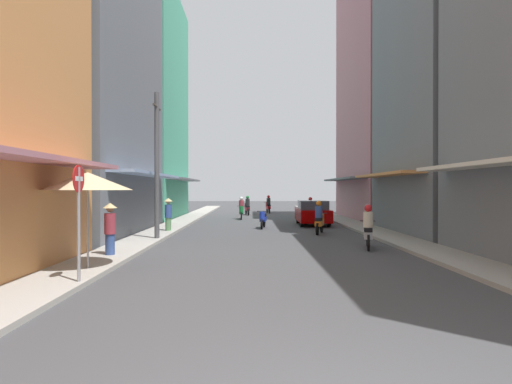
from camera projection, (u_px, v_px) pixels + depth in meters
The scene contains 20 objects.
ground_plane at pixel (266, 228), 23.19m from camera, with size 103.64×103.64×0.00m, color #424244.
sidewalk_left at pixel (169, 227), 23.12m from camera, with size 1.63×55.11×0.12m, color #ADA89E.
sidewalk_right at pixel (362, 227), 23.26m from camera, with size 1.63×55.11×0.12m, color #9E9991.
building_left_mid at pixel (75, 61), 19.95m from camera, with size 7.05×10.47×16.23m.
building_left_far at pixel (136, 106), 30.66m from camera, with size 7.05×10.17×16.10m.
building_right_mid at pixel (460, 84), 20.13m from camera, with size 7.05×8.05×14.11m.
building_right_far at pixel (394, 93), 29.37m from camera, with size 7.05×9.82×17.51m.
motorbike_green at pixel (241, 209), 30.08m from camera, with size 0.55×1.81×1.58m.
motorbike_maroon at pixel (247, 206), 34.84m from camera, with size 0.58×1.80×1.58m.
motorbike_silver at pixel (368, 229), 15.23m from camera, with size 0.66×1.78×1.58m.
motorbike_blue at pixel (263, 219), 23.07m from camera, with size 0.56×1.80×0.96m.
motorbike_white at pixel (311, 210), 28.86m from camera, with size 0.64×1.78×1.58m.
motorbike_orange at pixel (319, 219), 20.26m from camera, with size 0.75×1.74×1.58m.
motorbike_red at pixel (268, 205), 37.47m from camera, with size 0.55×1.81×1.58m.
parked_car at pixel (313, 213), 25.15m from camera, with size 1.85×4.14×1.45m.
pedestrian_midway at pixel (168, 213), 20.62m from camera, with size 0.44×0.44×1.69m.
pedestrian_foreground at pixel (110, 227), 13.06m from camera, with size 0.44×0.44×1.70m.
vendor_umbrella at pixel (88, 181), 10.84m from camera, with size 2.22×2.22×2.55m.
utility_pole at pixel (157, 165), 17.45m from camera, with size 0.20×1.20×6.07m.
street_sign_no_entry at pixel (79, 208), 9.26m from camera, with size 0.07×0.60×2.65m.
Camera 1 is at (-0.83, -3.61, 2.13)m, focal length 30.06 mm.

